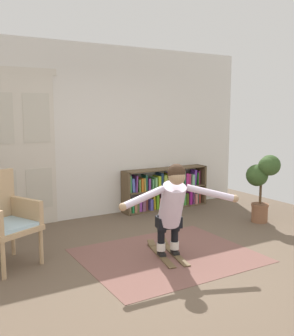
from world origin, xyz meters
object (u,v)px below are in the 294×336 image
object	(u,v)px
potted_plant	(262,177)
person_skier	(173,203)
skis_pair	(167,253)
wicker_chair	(3,217)
bookshelf	(165,190)

from	to	relation	value
potted_plant	person_skier	bearing A→B (deg)	-164.06
skis_pair	wicker_chair	bearing A→B (deg)	158.93
bookshelf	potted_plant	distance (m)	1.83
bookshelf	potted_plant	bearing A→B (deg)	-61.42
bookshelf	person_skier	distance (m)	2.57
skis_pair	person_skier	distance (m)	0.71
person_skier	bookshelf	bearing A→B (deg)	58.92
potted_plant	skis_pair	bearing A→B (deg)	-168.22
wicker_chair	potted_plant	distance (m)	3.96
wicker_chair	potted_plant	size ratio (longest dim) A/B	0.99
bookshelf	person_skier	bearing A→B (deg)	-121.08
bookshelf	person_skier	size ratio (longest dim) A/B	1.20
bookshelf	wicker_chair	world-z (taller)	wicker_chair
bookshelf	skis_pair	world-z (taller)	bookshelf
wicker_chair	potted_plant	world-z (taller)	potted_plant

